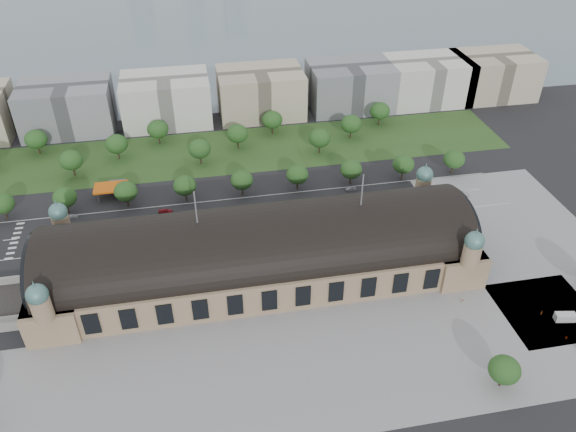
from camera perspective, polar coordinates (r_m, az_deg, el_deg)
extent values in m
plane|color=black|center=(200.56, -2.79, -5.97)|extent=(900.00, 900.00, 0.00)
cube|color=#987E5E|center=(196.66, -2.84, -4.66)|extent=(150.00, 40.00, 12.00)
cube|color=#987E5E|center=(201.71, -22.14, -6.60)|extent=(16.00, 43.00, 12.00)
cube|color=#987E5E|center=(213.64, 15.25, -2.36)|extent=(16.00, 43.00, 12.00)
cylinder|color=black|center=(192.87, -2.89, -3.29)|extent=(144.00, 37.60, 37.60)
cylinder|color=black|center=(198.38, -24.33, -5.00)|extent=(1.20, 32.00, 32.00)
cylinder|color=black|center=(211.54, 17.05, -0.43)|extent=(1.20, 32.00, 32.00)
cylinder|color=#987E5E|center=(212.13, -21.99, -0.84)|extent=(6.00, 6.00, 8.00)
sphere|color=slate|center=(209.17, -22.32, 0.38)|extent=(6.40, 6.40, 6.40)
cone|color=slate|center=(207.08, -22.56, 1.29)|extent=(1.00, 1.00, 2.50)
cylinder|color=#987E5E|center=(223.50, 13.53, 2.90)|extent=(6.00, 6.00, 8.00)
sphere|color=slate|center=(220.69, 13.72, 4.10)|extent=(6.40, 6.40, 6.40)
cone|color=slate|center=(218.71, 13.87, 5.00)|extent=(1.00, 1.00, 2.50)
cylinder|color=#987E5E|center=(180.05, -23.72, -8.60)|extent=(6.00, 6.00, 8.00)
sphere|color=slate|center=(176.55, -24.14, -7.30)|extent=(6.40, 6.40, 6.40)
cone|color=slate|center=(174.07, -24.46, -6.32)|extent=(1.00, 1.00, 2.50)
cylinder|color=#987E5E|center=(193.31, 18.13, -3.72)|extent=(6.00, 6.00, 8.00)
sphere|color=slate|center=(190.06, 18.43, -2.42)|extent=(6.40, 6.40, 6.40)
cone|color=slate|center=(187.76, 18.65, -1.46)|extent=(1.00, 1.00, 2.50)
cylinder|color=#59595B|center=(180.43, -9.36, 0.86)|extent=(0.50, 0.50, 12.00)
cylinder|color=#59595B|center=(188.19, 7.55, 2.62)|extent=(0.50, 0.50, 12.00)
cube|color=gray|center=(171.61, 2.88, -15.12)|extent=(190.00, 48.00, 0.12)
cube|color=gray|center=(233.75, 23.07, -2.41)|extent=(56.00, 100.00, 0.12)
cube|color=black|center=(229.59, -9.13, -0.36)|extent=(260.00, 26.00, 0.10)
cube|color=#2B481D|center=(276.41, -8.74, 6.29)|extent=(300.00, 45.00, 0.10)
cube|color=#C6520B|center=(249.83, -17.56, 2.81)|extent=(14.00, 9.00, 0.70)
cube|color=#59595B|center=(256.22, -16.91, 2.98)|extent=(7.00, 5.00, 3.20)
cylinder|color=#59595B|center=(254.67, -18.63, 2.57)|extent=(0.50, 0.50, 4.40)
cylinder|color=#59595B|center=(253.09, -16.19, 2.85)|extent=(0.50, 0.50, 4.40)
cylinder|color=#59595B|center=(249.29, -18.75, 1.79)|extent=(0.50, 0.50, 4.40)
cylinder|color=#59595B|center=(247.67, -16.25, 2.07)|extent=(0.50, 0.50, 4.40)
cube|color=slate|center=(467.23, -8.45, 18.49)|extent=(700.00, 320.00, 0.08)
cube|color=gray|center=(313.33, -21.51, 10.26)|extent=(45.00, 32.00, 24.00)
cube|color=silver|center=(307.44, -12.25, 11.47)|extent=(45.00, 32.00, 24.00)
cube|color=#BBAE93|center=(309.63, -2.80, 12.41)|extent=(45.00, 32.00, 24.00)
cube|color=gray|center=(319.72, 6.33, 13.00)|extent=(45.00, 32.00, 24.00)
cube|color=silver|center=(334.97, 13.94, 13.24)|extent=(45.00, 32.00, 24.00)
cube|color=#BBAE93|center=(352.82, 20.07, 13.28)|extent=(45.00, 32.00, 24.00)
cylinder|color=#2D2116|center=(253.01, -26.75, 0.15)|extent=(0.70, 0.70, 4.32)
ellipsoid|color=#204518|center=(250.34, -27.07, 1.14)|extent=(9.60, 9.60, 8.16)
cylinder|color=#2D2116|center=(246.71, -21.47, 0.75)|extent=(0.70, 0.70, 4.32)
ellipsoid|color=#204518|center=(243.97, -21.73, 1.77)|extent=(9.60, 9.60, 8.16)
cylinder|color=#2D2116|center=(242.64, -15.96, 1.37)|extent=(0.70, 0.70, 4.32)
ellipsoid|color=#204518|center=(239.86, -16.17, 2.42)|extent=(9.60, 9.60, 8.16)
cylinder|color=#2D2116|center=(240.90, -10.32, 1.99)|extent=(0.70, 0.70, 4.32)
ellipsoid|color=#204518|center=(238.10, -10.45, 3.06)|extent=(9.60, 9.60, 8.16)
cylinder|color=#2D2116|center=(241.55, -4.65, 2.60)|extent=(0.70, 0.70, 4.32)
ellipsoid|color=#204518|center=(238.75, -4.71, 3.67)|extent=(9.60, 9.60, 8.16)
cylinder|color=#2D2116|center=(244.56, 0.94, 3.17)|extent=(0.70, 0.70, 4.32)
ellipsoid|color=#204518|center=(241.79, 0.96, 4.23)|extent=(9.60, 9.60, 8.16)
cylinder|color=#2D2116|center=(249.85, 6.36, 3.70)|extent=(0.70, 0.70, 4.32)
ellipsoid|color=#204518|center=(247.14, 6.44, 4.74)|extent=(9.60, 9.60, 8.16)
cylinder|color=#2D2116|center=(257.27, 11.51, 4.17)|extent=(0.70, 0.70, 4.32)
ellipsoid|color=#204518|center=(254.65, 11.64, 5.18)|extent=(9.60, 9.60, 8.16)
cylinder|color=#2D2116|center=(266.66, 16.34, 4.57)|extent=(0.70, 0.70, 4.32)
ellipsoid|color=#204518|center=(264.13, 16.52, 5.56)|extent=(9.60, 9.60, 8.16)
cylinder|color=#2D2116|center=(296.95, -23.98, 6.16)|extent=(0.70, 0.70, 4.68)
ellipsoid|color=#204518|center=(294.49, -24.24, 7.13)|extent=(10.40, 10.40, 8.84)
cylinder|color=#2D2116|center=(272.02, -20.92, 4.28)|extent=(0.70, 0.70, 4.68)
ellipsoid|color=#204518|center=(269.34, -21.17, 5.32)|extent=(10.40, 10.40, 8.84)
cylinder|color=#2D2116|center=(279.31, -16.83, 5.99)|extent=(0.70, 0.70, 4.68)
ellipsoid|color=#204518|center=(276.70, -17.03, 7.02)|extent=(10.40, 10.40, 8.84)
cylinder|color=#2D2116|center=(288.18, -12.94, 7.57)|extent=(0.70, 0.70, 4.68)
ellipsoid|color=#204518|center=(285.65, -13.09, 8.59)|extent=(10.40, 10.40, 8.84)
cylinder|color=#2D2116|center=(266.51, -8.86, 5.69)|extent=(0.70, 0.70, 4.68)
ellipsoid|color=#204518|center=(263.78, -8.97, 6.77)|extent=(10.40, 10.40, 8.84)
cylinder|color=#2D2116|center=(277.88, -5.08, 7.29)|extent=(0.70, 0.70, 4.68)
ellipsoid|color=#204518|center=(275.25, -5.14, 8.34)|extent=(10.40, 10.40, 8.84)
cylinder|color=#2D2116|center=(290.54, -1.59, 8.73)|extent=(0.70, 0.70, 4.68)
ellipsoid|color=#204518|center=(288.03, -1.61, 9.75)|extent=(10.40, 10.40, 8.84)
cylinder|color=#2D2116|center=(273.06, 3.20, 6.84)|extent=(0.70, 0.70, 4.68)
ellipsoid|color=#204518|center=(270.39, 3.24, 7.91)|extent=(10.40, 10.40, 8.84)
cylinder|color=#2D2116|center=(287.95, 6.36, 8.26)|extent=(0.70, 0.70, 4.68)
ellipsoid|color=#204518|center=(285.42, 6.44, 9.28)|extent=(10.40, 10.40, 8.84)
cylinder|color=#2D2116|center=(303.77, 9.22, 9.52)|extent=(0.70, 0.70, 4.68)
ellipsoid|color=#204518|center=(301.37, 9.33, 10.50)|extent=(10.40, 10.40, 8.84)
cylinder|color=#2D2116|center=(176.49, 20.80, -15.40)|extent=(0.70, 0.70, 3.96)
ellipsoid|color=#204518|center=(172.95, 21.14, -14.36)|extent=(9.00, 9.00, 7.65)
imported|color=gray|center=(243.75, -21.01, -0.02)|extent=(4.00, 1.82, 1.27)
imported|color=black|center=(230.33, -22.97, -2.78)|extent=(5.00, 2.80, 1.32)
imported|color=maroon|center=(235.62, -12.33, 0.49)|extent=(5.71, 2.68, 1.61)
imported|color=#182143|center=(232.24, 1.05, 0.80)|extent=(4.08, 1.88, 1.35)
imported|color=#5C5D64|center=(245.88, 6.47, 2.74)|extent=(4.78, 1.83, 1.55)
imported|color=silver|center=(252.17, 17.26, 2.12)|extent=(5.53, 2.87, 1.49)
imported|color=black|center=(221.67, -19.63, -3.48)|extent=(5.00, 3.51, 1.56)
imported|color=maroon|center=(224.60, -21.73, -3.47)|extent=(5.76, 4.33, 1.45)
imported|color=#1D1B4C|center=(220.95, -16.84, -2.98)|extent=(5.65, 4.06, 1.52)
imported|color=#54565B|center=(217.18, -13.27, -3.06)|extent=(4.59, 3.13, 1.45)
imported|color=white|center=(216.07, -12.73, -3.21)|extent=(4.40, 3.52, 1.40)
imported|color=gray|center=(219.95, -16.46, -3.08)|extent=(6.37, 4.85, 1.61)
imported|color=black|center=(218.70, -10.03, -2.27)|extent=(5.63, 3.88, 1.51)
imported|color=#AC1B24|center=(220.83, -3.74, -1.03)|extent=(11.73, 3.52, 3.22)
imported|color=beige|center=(224.76, -1.13, -0.15)|extent=(13.43, 4.27, 3.68)
imported|color=silver|center=(228.93, 3.35, 0.42)|extent=(10.80, 2.75, 2.99)
cube|color=#BAB9BC|center=(203.79, 26.32, -9.19)|extent=(6.81, 3.66, 2.80)
cube|color=#BAB9BC|center=(203.02, 25.69, -9.33)|extent=(2.11, 2.63, 1.94)
imported|color=gray|center=(198.03, 17.31, -8.27)|extent=(0.86, 0.63, 1.58)
imported|color=gray|center=(202.74, 24.35, -8.95)|extent=(0.66, 0.82, 1.94)
imported|color=gray|center=(197.74, 26.42, -11.03)|extent=(1.08, 0.89, 1.67)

